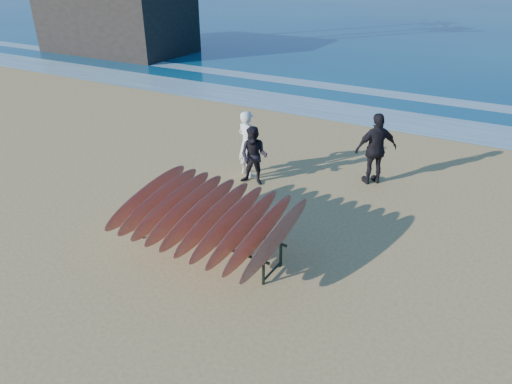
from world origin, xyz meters
The scene contains 9 objects.
ground centered at (0.00, 0.00, 0.00)m, with size 120.00×120.00×0.00m, color tan.
ocean centered at (0.00, 55.00, 0.01)m, with size 160.00×160.00×0.00m, color navy.
foam_near centered at (0.00, 10.00, 0.01)m, with size 160.00×160.00×0.00m, color white.
foam_far centered at (0.00, 13.50, 0.01)m, with size 160.00×160.00×0.00m, color white.
surfboard_rack centered at (-0.45, -0.36, 0.83)m, with size 3.25×2.64×1.30m.
person_white centered at (-1.63, 3.22, 0.90)m, with size 0.66×0.43×1.81m, color white.
person_dark_a centered at (-1.20, 2.83, 0.78)m, with size 0.76×0.59×1.56m, color black.
person_dark_b centered at (1.50, 4.42, 0.95)m, with size 1.11×0.46×1.89m, color black.
building centered at (-18.18, 15.36, 2.01)m, with size 9.05×5.03×4.02m, color #2D2823.
Camera 1 is at (4.16, -6.59, 5.30)m, focal length 32.00 mm.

